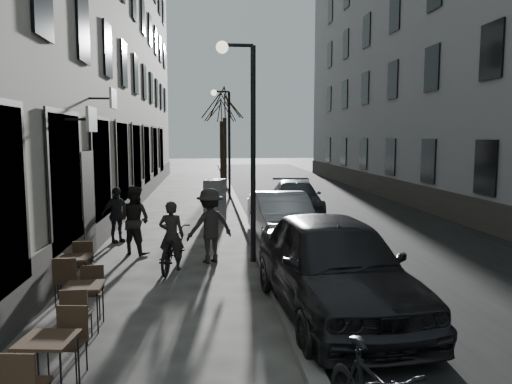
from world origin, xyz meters
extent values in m
cube|color=black|center=(3.85, 16.00, 0.00)|extent=(7.30, 60.00, 0.00)
cube|color=slate|center=(0.20, 16.00, 0.06)|extent=(0.25, 60.00, 0.12)
cube|color=#9F9585|center=(-6.00, 16.50, 8.00)|extent=(4.00, 35.00, 16.00)
cube|color=gray|center=(9.50, 16.50, 8.00)|extent=(4.00, 35.00, 16.00)
cylinder|color=black|center=(0.00, 6.00, 2.50)|extent=(0.12, 0.12, 5.00)
cylinder|color=black|center=(-0.35, 6.00, 5.00)|extent=(0.70, 0.08, 0.08)
sphere|color=#FFF2CC|center=(-0.70, 6.00, 4.95)|extent=(0.28, 0.28, 0.28)
cylinder|color=black|center=(0.00, 18.00, 2.50)|extent=(0.12, 0.12, 5.00)
cylinder|color=black|center=(-0.35, 18.00, 5.00)|extent=(0.70, 0.08, 0.08)
sphere|color=#FFF2CC|center=(-0.70, 18.00, 4.95)|extent=(0.28, 0.28, 0.28)
cylinder|color=black|center=(-0.10, 21.00, 1.95)|extent=(0.20, 0.20, 3.90)
cylinder|color=black|center=(-0.10, 27.00, 1.95)|extent=(0.20, 0.20, 3.90)
cube|color=#302215|center=(-2.88, 0.04, 0.69)|extent=(0.65, 0.65, 0.04)
cylinder|color=black|center=(-3.15, -0.17, 0.34)|extent=(0.02, 0.02, 0.68)
cylinder|color=black|center=(-2.67, -0.23, 0.34)|extent=(0.02, 0.02, 0.68)
cylinder|color=black|center=(-3.09, 0.32, 0.34)|extent=(0.02, 0.02, 0.68)
cylinder|color=black|center=(-2.61, 0.25, 0.34)|extent=(0.02, 0.02, 0.68)
cube|color=#302215|center=(-2.98, 2.14, 0.68)|extent=(0.58, 0.58, 0.04)
cylinder|color=black|center=(-3.21, 1.90, 0.33)|extent=(0.02, 0.02, 0.66)
cylinder|color=black|center=(-2.74, 1.91, 0.33)|extent=(0.02, 0.02, 0.66)
cylinder|color=black|center=(-3.23, 2.37, 0.33)|extent=(0.02, 0.02, 0.66)
cylinder|color=black|center=(-2.75, 2.39, 0.33)|extent=(0.02, 0.02, 0.66)
cube|color=#302215|center=(-3.56, 3.87, 0.71)|extent=(0.60, 0.60, 0.04)
cylinder|color=black|center=(-3.80, 3.62, 0.34)|extent=(0.02, 0.02, 0.69)
cylinder|color=black|center=(-3.31, 3.63, 0.34)|extent=(0.02, 0.02, 0.69)
cylinder|color=black|center=(-3.81, 4.12, 0.34)|extent=(0.02, 0.02, 0.69)
cylinder|color=black|center=(-3.31, 4.12, 0.34)|extent=(0.02, 0.02, 0.69)
cube|color=slate|center=(-0.80, 11.47, 0.74)|extent=(0.81, 1.11, 1.49)
imported|color=black|center=(-1.87, 5.45, 0.47)|extent=(0.92, 1.88, 0.95)
imported|color=black|center=(-1.87, 5.45, 0.77)|extent=(0.62, 0.46, 1.55)
imported|color=black|center=(-2.89, 7.05, 0.87)|extent=(1.06, 1.00, 1.74)
imported|color=black|center=(-1.02, 6.03, 0.87)|extent=(1.29, 1.04, 1.75)
imported|color=black|center=(-3.60, 8.51, 0.78)|extent=(0.94, 0.87, 1.55)
imported|color=black|center=(1.00, 2.38, 0.84)|extent=(2.29, 5.04, 1.68)
imported|color=#95979D|center=(1.00, 8.09, 0.69)|extent=(1.63, 4.23, 1.37)
imported|color=#33373D|center=(2.26, 12.86, 0.63)|extent=(2.09, 4.49, 1.27)
camera|label=1|loc=(-1.08, -5.53, 2.97)|focal=35.00mm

